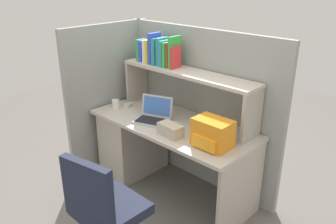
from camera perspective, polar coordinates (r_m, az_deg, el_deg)
ground_plane at (r=3.54m, az=0.57°, el=-12.61°), size 8.00×8.00×0.00m
desk at (r=3.57m, az=-3.96°, el=-4.77°), size 1.60×0.70×0.73m
cubicle_partition_rear at (r=3.43m, az=4.99°, el=0.80°), size 1.84×0.05×1.55m
cubicle_partition_left at (r=3.73m, az=-9.47°, el=2.36°), size 0.05×1.06×1.55m
overhead_hutch at (r=3.20m, az=3.12°, el=5.08°), size 1.44×0.28×0.45m
reference_books_on_shelf at (r=3.38m, az=-1.61°, el=9.94°), size 0.50×0.17×0.30m
laptop at (r=3.21m, az=-2.36°, el=-0.58°), size 0.38×0.34×0.22m
backpack at (r=2.74m, az=7.30°, el=-3.54°), size 0.30×0.23×0.23m
computer_mouse at (r=3.58m, az=-6.54°, el=1.19°), size 0.09×0.12×0.03m
paper_cup at (r=3.55m, az=-8.60°, el=1.36°), size 0.08×0.08×0.08m
tissue_box at (r=2.92m, az=0.40°, el=-2.95°), size 0.23×0.14×0.10m
office_chair at (r=2.59m, az=-10.13°, el=-17.08°), size 0.52×0.52×0.93m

